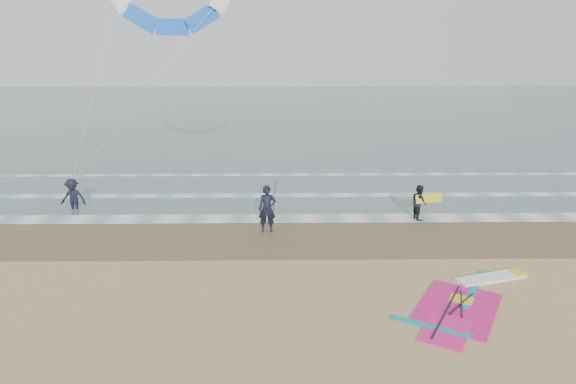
{
  "coord_description": "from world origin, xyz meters",
  "views": [
    {
      "loc": [
        -1.2,
        -14.04,
        7.64
      ],
      "look_at": [
        -0.94,
        5.0,
        2.2
      ],
      "focal_mm": 32.0,
      "sensor_mm": 36.0,
      "label": 1
    }
  ],
  "objects_px": {
    "surf_kite": "(171,11)",
    "person_walking": "(419,202)",
    "windsurf_rig": "(468,300)",
    "person_wading": "(72,191)",
    "person_standing": "(267,209)"
  },
  "relations": [
    {
      "from": "surf_kite",
      "to": "windsurf_rig",
      "type": "bearing_deg",
      "value": -47.06
    },
    {
      "from": "windsurf_rig",
      "to": "person_walking",
      "type": "xyz_separation_m",
      "value": [
        0.43,
        7.79,
        0.77
      ]
    },
    {
      "from": "person_standing",
      "to": "surf_kite",
      "type": "xyz_separation_m",
      "value": [
        -4.71,
        5.7,
        8.22
      ]
    },
    {
      "from": "windsurf_rig",
      "to": "surf_kite",
      "type": "xyz_separation_m",
      "value": [
        -11.13,
        11.96,
        9.2
      ]
    },
    {
      "from": "person_standing",
      "to": "person_walking",
      "type": "bearing_deg",
      "value": 13.6
    },
    {
      "from": "person_walking",
      "to": "person_wading",
      "type": "bearing_deg",
      "value": 73.06
    },
    {
      "from": "surf_kite",
      "to": "person_walking",
      "type": "bearing_deg",
      "value": -19.82
    },
    {
      "from": "windsurf_rig",
      "to": "person_walking",
      "type": "distance_m",
      "value": 7.84
    },
    {
      "from": "person_wading",
      "to": "person_walking",
      "type": "bearing_deg",
      "value": -2.56
    },
    {
      "from": "surf_kite",
      "to": "person_standing",
      "type": "bearing_deg",
      "value": -50.41
    },
    {
      "from": "windsurf_rig",
      "to": "person_standing",
      "type": "bearing_deg",
      "value": 135.71
    },
    {
      "from": "windsurf_rig",
      "to": "surf_kite",
      "type": "height_order",
      "value": "surf_kite"
    },
    {
      "from": "person_wading",
      "to": "surf_kite",
      "type": "height_order",
      "value": "surf_kite"
    },
    {
      "from": "person_standing",
      "to": "person_wading",
      "type": "bearing_deg",
      "value": 162.37
    },
    {
      "from": "person_standing",
      "to": "person_walking",
      "type": "relative_size",
      "value": 1.25
    }
  ]
}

